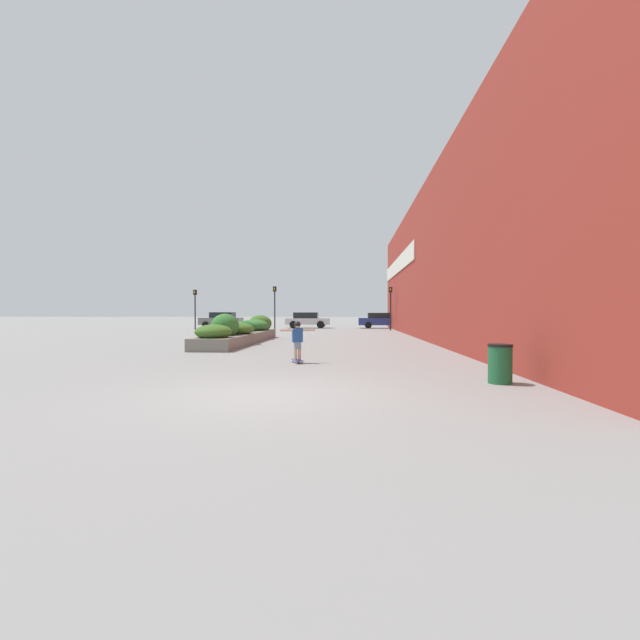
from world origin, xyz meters
TOP-DOWN VIEW (x-y plane):
  - ground_plane at (0.00, 0.00)m, footprint 300.00×300.00m
  - building_wall_right at (5.84, 17.41)m, footprint 0.67×39.02m
  - planter_box at (-3.78, 13.23)m, footprint 1.72×10.36m
  - skateboard at (0.03, 4.84)m, footprint 0.45×0.71m
  - skateboarder at (0.03, 4.84)m, footprint 1.02×0.47m
  - trash_bin at (4.72, 1.48)m, footprint 0.50×0.50m
  - car_leftmost at (12.35, 34.02)m, footprint 3.94×1.86m
  - car_center_left at (4.83, 33.88)m, footprint 4.79×1.84m
  - car_center_right at (-2.51, 33.89)m, footprint 4.24×2.06m
  - car_rightmost at (-10.91, 33.38)m, footprint 3.99×2.02m
  - traffic_light_left at (-4.90, 29.12)m, footprint 0.28×0.30m
  - traffic_light_right at (5.06, 28.68)m, footprint 0.28×0.30m
  - traffic_light_far_left at (-12.03, 29.21)m, footprint 0.28×0.30m

SIDE VIEW (x-z plane):
  - ground_plane at x=0.00m, z-range 0.00..0.00m
  - skateboard at x=0.03m, z-range 0.02..0.11m
  - trash_bin at x=4.72m, z-range 0.00..0.83m
  - planter_box at x=-3.78m, z-range -0.19..1.26m
  - car_center_left at x=4.83m, z-range 0.04..1.52m
  - skateboarder at x=0.03m, z-range 0.21..1.36m
  - car_leftmost at x=12.35m, z-range 0.03..1.57m
  - car_rightmost at x=-10.91m, z-range 0.04..1.58m
  - car_center_right at x=-2.51m, z-range 0.05..1.57m
  - traffic_light_far_left at x=-12.03m, z-range 0.64..4.17m
  - traffic_light_right at x=5.06m, z-range 0.65..4.33m
  - traffic_light_left at x=-4.90m, z-range 0.66..4.45m
  - building_wall_right at x=5.84m, z-range 0.01..8.42m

